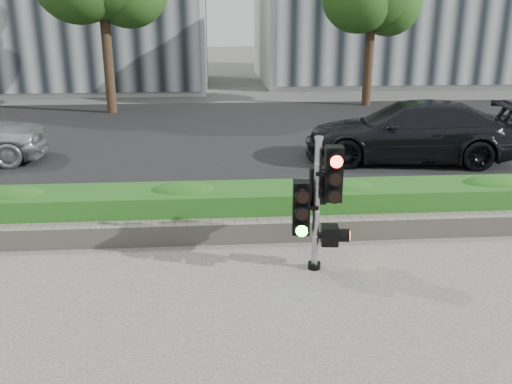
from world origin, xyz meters
TOP-DOWN VIEW (x-y plane):
  - ground at (0.00, 0.00)m, footprint 120.00×120.00m
  - road at (0.00, 10.00)m, footprint 60.00×13.00m
  - curb at (0.00, 3.15)m, footprint 60.00×0.25m
  - stone_wall at (0.00, 1.90)m, footprint 12.00×0.32m
  - hedge at (0.00, 2.55)m, footprint 12.00×1.00m
  - traffic_signal at (0.76, 0.83)m, footprint 0.68×0.52m
  - car_dark at (4.14, 6.71)m, footprint 5.34×2.76m

SIDE VIEW (x-z plane):
  - ground at x=0.00m, z-range 0.00..0.00m
  - road at x=0.00m, z-range 0.00..0.02m
  - curb at x=0.00m, z-range 0.00..0.12m
  - stone_wall at x=0.00m, z-range 0.03..0.37m
  - hedge at x=0.00m, z-range 0.03..0.71m
  - car_dark at x=4.14m, z-range 0.02..1.50m
  - traffic_signal at x=0.76m, z-range 0.13..2.07m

